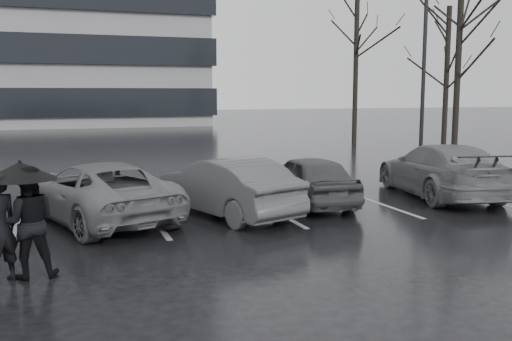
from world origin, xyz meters
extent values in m
plane|color=black|center=(0.00, 0.00, 0.00)|extent=(160.00, 160.00, 0.00)
imported|color=black|center=(1.66, 2.31, 0.62)|extent=(1.62, 3.71, 1.24)
imported|color=#303033|center=(-0.59, 1.78, 0.66)|extent=(2.63, 4.21, 1.31)
imported|color=#4C4C4F|center=(-3.33, 2.15, 0.64)|extent=(3.49, 5.04, 1.28)
imported|color=#4C4C4F|center=(5.44, 2.20, 0.70)|extent=(2.84, 5.14, 1.41)
imported|color=black|center=(-4.56, -1.42, 0.84)|extent=(0.83, 0.66, 1.68)
cylinder|color=black|center=(-4.63, -1.36, 0.76)|extent=(0.02, 0.02, 1.51)
cone|color=black|center=(-4.63, -1.36, 1.60)|extent=(1.04, 1.04, 0.26)
sphere|color=black|center=(-4.63, -1.36, 1.74)|extent=(0.05, 0.05, 0.05)
cylinder|color=gray|center=(8.79, 7.86, 0.09)|extent=(0.46, 0.46, 0.18)
cylinder|color=black|center=(8.79, 7.86, 4.12)|extent=(0.15, 0.15, 8.24)
cube|color=#939395|center=(-5.00, 2.50, 0.00)|extent=(0.12, 5.00, 0.00)
cube|color=#939395|center=(-2.20, 2.50, 0.00)|extent=(0.12, 5.00, 0.00)
cube|color=#939395|center=(0.60, 2.50, 0.00)|extent=(0.12, 5.00, 0.00)
cube|color=#939395|center=(3.40, 2.50, 0.00)|extent=(0.12, 5.00, 0.00)
cube|color=#939395|center=(6.20, 2.50, 0.00)|extent=(0.12, 5.00, 0.00)
cylinder|color=black|center=(12.00, 10.00, 4.00)|extent=(0.26, 0.26, 8.00)
cylinder|color=black|center=(14.50, 14.00, 3.50)|extent=(0.26, 0.26, 7.00)
cylinder|color=black|center=(11.00, 17.00, 4.25)|extent=(0.26, 0.26, 8.50)
camera|label=1|loc=(-4.07, -10.30, 2.73)|focal=40.00mm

